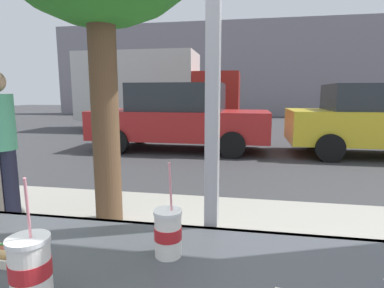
{
  "coord_description": "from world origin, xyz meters",
  "views": [
    {
      "loc": [
        0.13,
        -1.1,
        1.52
      ],
      "look_at": [
        -0.5,
        2.41,
        0.94
      ],
      "focal_mm": 29.11,
      "sensor_mm": 36.0,
      "label": 1
    }
  ],
  "objects_px": {
    "soda_cup_right": "(168,232)",
    "hotdog_tray_near": "(4,253)",
    "parked_car_red": "(179,117)",
    "box_truck": "(155,89)",
    "parked_car_yellow": "(378,120)",
    "soda_cup_left": "(30,267)"
  },
  "relations": [
    {
      "from": "parked_car_red",
      "to": "soda_cup_right",
      "type": "bearing_deg",
      "value": -77.79
    },
    {
      "from": "soda_cup_left",
      "to": "soda_cup_right",
      "type": "distance_m",
      "value": 0.39
    },
    {
      "from": "parked_car_yellow",
      "to": "soda_cup_right",
      "type": "bearing_deg",
      "value": -114.65
    },
    {
      "from": "soda_cup_left",
      "to": "parked_car_yellow",
      "type": "distance_m",
      "value": 8.39
    },
    {
      "from": "soda_cup_left",
      "to": "hotdog_tray_near",
      "type": "bearing_deg",
      "value": 144.82
    },
    {
      "from": "parked_car_red",
      "to": "parked_car_yellow",
      "type": "xyz_separation_m",
      "value": [
        4.93,
        0.0,
        -0.01
      ]
    },
    {
      "from": "parked_car_red",
      "to": "box_truck",
      "type": "bearing_deg",
      "value": 114.58
    },
    {
      "from": "soda_cup_left",
      "to": "hotdog_tray_near",
      "type": "relative_size",
      "value": 1.22
    },
    {
      "from": "box_truck",
      "to": "parked_car_red",
      "type": "bearing_deg",
      "value": -65.42
    },
    {
      "from": "hotdog_tray_near",
      "to": "parked_car_red",
      "type": "relative_size",
      "value": 0.06
    },
    {
      "from": "soda_cup_left",
      "to": "parked_car_yellow",
      "type": "xyz_separation_m",
      "value": [
        3.63,
        7.56,
        -0.2
      ]
    },
    {
      "from": "box_truck",
      "to": "soda_cup_left",
      "type": "bearing_deg",
      "value": -74.53
    },
    {
      "from": "soda_cup_left",
      "to": "box_truck",
      "type": "relative_size",
      "value": 0.05
    },
    {
      "from": "soda_cup_left",
      "to": "box_truck",
      "type": "bearing_deg",
      "value": 105.47
    },
    {
      "from": "soda_cup_left",
      "to": "box_truck",
      "type": "distance_m",
      "value": 12.45
    },
    {
      "from": "soda_cup_right",
      "to": "parked_car_yellow",
      "type": "xyz_separation_m",
      "value": [
        3.35,
        7.29,
        -0.19
      ]
    },
    {
      "from": "soda_cup_left",
      "to": "soda_cup_right",
      "type": "height_order",
      "value": "soda_cup_left"
    },
    {
      "from": "parked_car_yellow",
      "to": "parked_car_red",
      "type": "bearing_deg",
      "value": 180.0
    },
    {
      "from": "parked_car_red",
      "to": "box_truck",
      "type": "xyz_separation_m",
      "value": [
        -2.02,
        4.42,
        0.8
      ]
    },
    {
      "from": "soda_cup_right",
      "to": "hotdog_tray_near",
      "type": "xyz_separation_m",
      "value": [
        -0.5,
        -0.12,
        -0.06
      ]
    },
    {
      "from": "soda_cup_left",
      "to": "hotdog_tray_near",
      "type": "distance_m",
      "value": 0.27
    },
    {
      "from": "parked_car_yellow",
      "to": "box_truck",
      "type": "xyz_separation_m",
      "value": [
        -6.95,
        4.42,
        0.81
      ]
    }
  ]
}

